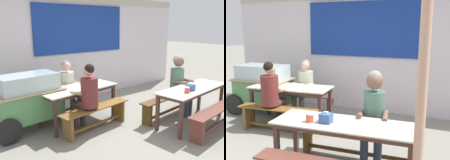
{
  "view_description": "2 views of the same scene",
  "coord_description": "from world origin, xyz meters",
  "views": [
    {
      "loc": [
        -3.57,
        -3.12,
        2.04
      ],
      "look_at": [
        -0.45,
        0.71,
        0.88
      ],
      "focal_mm": 38.67,
      "sensor_mm": 36.0,
      "label": 1
    },
    {
      "loc": [
        1.96,
        -3.47,
        1.95
      ],
      "look_at": [
        0.09,
        0.74,
        1.04
      ],
      "focal_mm": 43.56,
      "sensor_mm": 36.0,
      "label": 2
    }
  ],
  "objects": [
    {
      "name": "bench_near_front",
      "position": [
        0.76,
        -1.02,
        0.31
      ],
      "size": [
        1.8,
        0.42,
        0.47
      ],
      "color": "brown",
      "rests_on": "ground_plane"
    },
    {
      "name": "food_cart",
      "position": [
        -2.04,
        1.31,
        0.64
      ],
      "size": [
        1.62,
        0.85,
        1.11
      ],
      "color": "#569357",
      "rests_on": "ground_plane"
    },
    {
      "name": "ground_plane",
      "position": [
        0.0,
        0.0,
        0.0
      ],
      "size": [
        40.0,
        40.0,
        0.0
      ],
      "primitive_type": "plane",
      "color": "gray"
    },
    {
      "name": "dining_table_far",
      "position": [
        -1.09,
        1.03,
        0.68
      ],
      "size": [
        1.7,
        0.85,
        0.76
      ],
      "color": "beige",
      "rests_on": "ground_plane"
    },
    {
      "name": "tissue_box",
      "position": [
        0.5,
        -0.56,
        0.82
      ],
      "size": [
        0.15,
        0.13,
        0.14
      ],
      "color": "#375C9D",
      "rests_on": "dining_table_near"
    },
    {
      "name": "dining_table_near",
      "position": [
        0.72,
        -0.48,
        0.68
      ],
      "size": [
        1.88,
        0.77,
        0.76
      ],
      "color": "beige",
      "rests_on": "ground_plane"
    },
    {
      "name": "bench_near_back",
      "position": [
        0.68,
        0.06,
        0.31
      ],
      "size": [
        1.83,
        0.4,
        0.47
      ],
      "color": "#54361D",
      "rests_on": "ground_plane"
    },
    {
      "name": "bench_far_front",
      "position": [
        -1.03,
        0.49,
        0.3
      ],
      "size": [
        1.57,
        0.48,
        0.47
      ],
      "color": "brown",
      "rests_on": "ground_plane"
    },
    {
      "name": "condiment_jar",
      "position": [
        0.3,
        -0.62,
        0.81
      ],
      "size": [
        0.1,
        0.1,
        0.11
      ],
      "color": "#DB4C3B",
      "rests_on": "dining_table_near"
    },
    {
      "name": "person_right_near_table",
      "position": [
        0.95,
        0.02,
        0.79
      ],
      "size": [
        0.46,
        0.52,
        1.36
      ],
      "color": "#2D394C",
      "rests_on": "ground_plane"
    },
    {
      "name": "backdrop_wall",
      "position": [
        -0.0,
        2.54,
        1.46
      ],
      "size": [
        7.2,
        0.23,
        2.76
      ],
      "color": "silver",
      "rests_on": "ground_plane"
    },
    {
      "name": "person_left_back_turned",
      "position": [
        -1.19,
        0.54,
        0.75
      ],
      "size": [
        0.47,
        0.55,
        1.33
      ],
      "color": "#453133",
      "rests_on": "ground_plane"
    },
    {
      "name": "person_center_facing",
      "position": [
        -1.06,
        1.5,
        0.71
      ],
      "size": [
        0.45,
        0.59,
        1.25
      ],
      "color": "#6A5D4F",
      "rests_on": "ground_plane"
    },
    {
      "name": "bench_far_back",
      "position": [
        -1.14,
        1.57,
        0.3
      ],
      "size": [
        1.56,
        0.46,
        0.47
      ],
      "color": "#503129",
      "rests_on": "ground_plane"
    }
  ]
}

